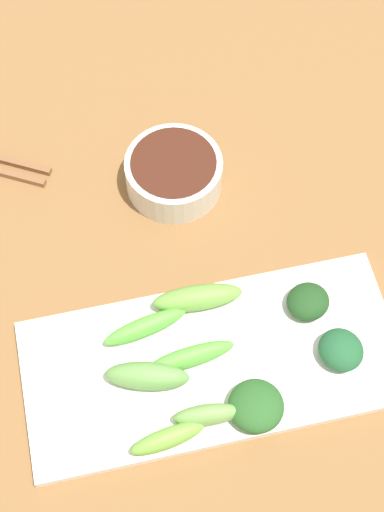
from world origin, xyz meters
TOP-DOWN VIEW (x-y plane):
  - tabletop at (0.00, 0.00)m, footprint 2.10×2.10m
  - sauce_bowl at (-0.17, -0.01)m, footprint 0.12×0.12m
  - serving_plate at (0.06, -0.02)m, footprint 0.18×0.40m
  - broccoli_stalk_0 at (0.07, -0.09)m, footprint 0.05×0.09m
  - broccoli_leafy_1 at (0.09, 0.11)m, footprint 0.06×0.06m
  - broccoli_leafy_2 at (0.12, 0.01)m, footprint 0.07×0.07m
  - broccoli_stalk_3 at (0.06, -0.05)m, footprint 0.03×0.10m
  - broccoli_stalk_4 at (0.14, -0.09)m, footprint 0.03×0.08m
  - broccoli_stalk_5 at (0.12, -0.04)m, footprint 0.03×0.07m
  - broccoli_stalk_6 at (-0.01, -0.02)m, footprint 0.03×0.10m
  - broccoli_leafy_7 at (0.02, 0.09)m, footprint 0.06×0.06m
  - broccoli_stalk_8 at (0.01, -0.09)m, footprint 0.04×0.10m

SIDE VIEW (x-z plane):
  - tabletop at x=0.00m, z-range 0.00..0.02m
  - serving_plate at x=0.06m, z-range 0.02..0.03m
  - broccoli_stalk_8 at x=0.01m, z-range 0.03..0.05m
  - broccoli_stalk_4 at x=0.14m, z-range 0.03..0.06m
  - broccoli_leafy_7 at x=0.02m, z-range 0.03..0.06m
  - broccoli_stalk_3 at x=0.06m, z-range 0.03..0.06m
  - sauce_bowl at x=-0.17m, z-range 0.02..0.07m
  - broccoli_leafy_2 at x=0.12m, z-range 0.03..0.06m
  - broccoli_leafy_1 at x=0.09m, z-range 0.03..0.06m
  - broccoli_stalk_6 at x=-0.01m, z-range 0.03..0.06m
  - broccoli_stalk_5 at x=0.12m, z-range 0.03..0.06m
  - broccoli_stalk_0 at x=0.07m, z-range 0.03..0.06m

